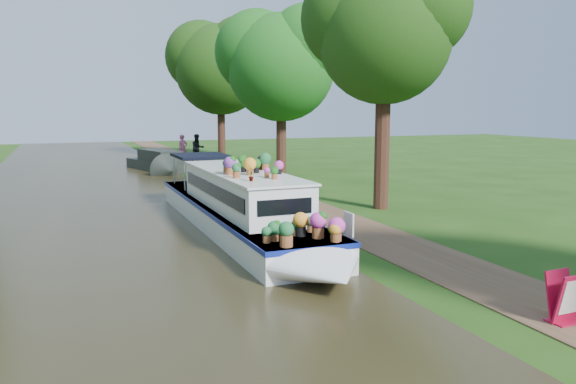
{
  "coord_description": "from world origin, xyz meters",
  "views": [
    {
      "loc": [
        -7.14,
        -14.84,
        3.71
      ],
      "look_at": [
        -1.11,
        0.09,
        1.3
      ],
      "focal_mm": 35.0,
      "sensor_mm": 36.0,
      "label": 1
    }
  ],
  "objects_px": {
    "second_boat": "(160,162)",
    "pedestrian_pink": "(183,149)",
    "plant_boat": "(242,205)",
    "sandwich_board": "(565,300)",
    "pedestrian_dark": "(198,148)"
  },
  "relations": [
    {
      "from": "second_boat",
      "to": "pedestrian_pink",
      "type": "height_order",
      "value": "pedestrian_pink"
    },
    {
      "from": "plant_boat",
      "to": "sandwich_board",
      "type": "distance_m",
      "value": 9.45
    },
    {
      "from": "sandwich_board",
      "to": "pedestrian_dark",
      "type": "distance_m",
      "value": 31.11
    },
    {
      "from": "plant_boat",
      "to": "second_boat",
      "type": "relative_size",
      "value": 2.01
    },
    {
      "from": "second_boat",
      "to": "pedestrian_dark",
      "type": "height_order",
      "value": "pedestrian_dark"
    },
    {
      "from": "second_boat",
      "to": "pedestrian_dark",
      "type": "bearing_deg",
      "value": 36.62
    },
    {
      "from": "plant_boat",
      "to": "pedestrian_dark",
      "type": "xyz_separation_m",
      "value": [
        3.75,
        22.15,
        0.14
      ]
    },
    {
      "from": "pedestrian_pink",
      "to": "pedestrian_dark",
      "type": "height_order",
      "value": "pedestrian_dark"
    },
    {
      "from": "second_boat",
      "to": "pedestrian_pink",
      "type": "xyz_separation_m",
      "value": [
        2.25,
        4.22,
        0.48
      ]
    },
    {
      "from": "sandwich_board",
      "to": "pedestrian_pink",
      "type": "height_order",
      "value": "pedestrian_pink"
    },
    {
      "from": "plant_boat",
      "to": "pedestrian_dark",
      "type": "relative_size",
      "value": 7.02
    },
    {
      "from": "plant_boat",
      "to": "second_boat",
      "type": "xyz_separation_m",
      "value": [
        0.5,
        18.0,
        -0.35
      ]
    },
    {
      "from": "pedestrian_dark",
      "to": "pedestrian_pink",
      "type": "bearing_deg",
      "value": 169.1
    },
    {
      "from": "plant_boat",
      "to": "sandwich_board",
      "type": "height_order",
      "value": "plant_boat"
    },
    {
      "from": "pedestrian_pink",
      "to": "sandwich_board",
      "type": "bearing_deg",
      "value": -111.52
    }
  ]
}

